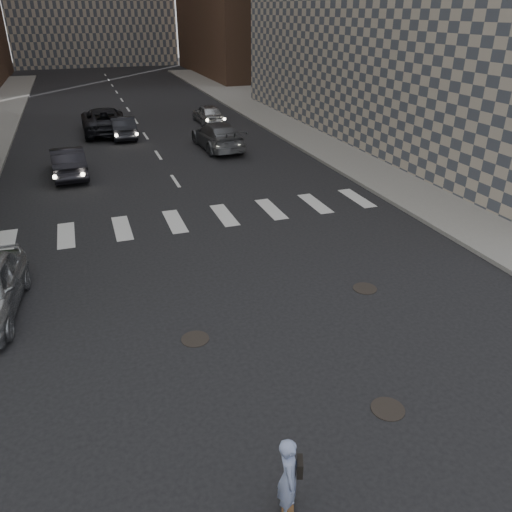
% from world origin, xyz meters
% --- Properties ---
extents(ground, '(160.00, 160.00, 0.00)m').
position_xyz_m(ground, '(0.00, 0.00, 0.00)').
color(ground, black).
rests_on(ground, ground).
extents(sidewalk_right, '(13.00, 80.00, 0.15)m').
position_xyz_m(sidewalk_right, '(14.50, 20.00, 0.07)').
color(sidewalk_right, gray).
rests_on(sidewalk_right, ground).
extents(manhole_a, '(0.70, 0.70, 0.02)m').
position_xyz_m(manhole_a, '(1.20, -2.50, 0.01)').
color(manhole_a, black).
rests_on(manhole_a, ground).
extents(manhole_b, '(0.70, 0.70, 0.02)m').
position_xyz_m(manhole_b, '(-2.00, 1.20, 0.01)').
color(manhole_b, black).
rests_on(manhole_b, ground).
extents(manhole_c, '(0.70, 0.70, 0.02)m').
position_xyz_m(manhole_c, '(3.30, 2.00, 0.01)').
color(manhole_c, black).
rests_on(manhole_c, ground).
extents(skateboarder, '(0.54, 0.83, 1.61)m').
position_xyz_m(skateboarder, '(-1.66, -4.00, 0.84)').
color(skateboarder, brown).
rests_on(skateboarder, ground).
extents(traffic_car_a, '(1.78, 4.46, 1.44)m').
position_xyz_m(traffic_car_a, '(-4.73, 16.55, 0.72)').
color(traffic_car_a, black).
rests_on(traffic_car_a, ground).
extents(traffic_car_b, '(2.32, 5.26, 1.50)m').
position_xyz_m(traffic_car_b, '(3.58, 19.28, 0.75)').
color(traffic_car_b, '#585B60').
rests_on(traffic_car_b, ground).
extents(traffic_car_c, '(2.75, 5.94, 1.65)m').
position_xyz_m(traffic_car_c, '(-2.38, 25.73, 0.83)').
color(traffic_car_c, black).
rests_on(traffic_car_c, ground).
extents(traffic_car_d, '(1.68, 3.92, 1.32)m').
position_xyz_m(traffic_car_d, '(4.85, 26.60, 0.66)').
color(traffic_car_d, '#B3B6BB').
rests_on(traffic_car_d, ground).
extents(traffic_car_e, '(1.46, 4.11, 1.35)m').
position_xyz_m(traffic_car_e, '(-1.37, 24.00, 0.67)').
color(traffic_car_e, black).
rests_on(traffic_car_e, ground).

